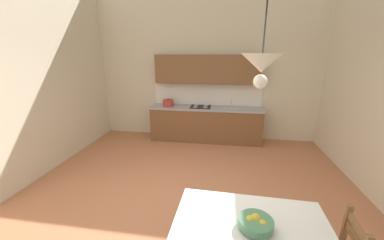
{
  "coord_description": "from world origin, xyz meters",
  "views": [
    {
      "loc": [
        0.52,
        -2.66,
        2.23
      ],
      "look_at": [
        -0.09,
        1.3,
        1.02
      ],
      "focal_mm": 20.68,
      "sensor_mm": 36.0,
      "label": 1
    }
  ],
  "objects_px": {
    "dining_table": "(250,238)",
    "pendant_lamp": "(262,64)",
    "fruit_bowl": "(256,223)",
    "kitchen_cabinetry": "(206,109)"
  },
  "relations": [
    {
      "from": "kitchen_cabinetry",
      "to": "fruit_bowl",
      "type": "bearing_deg",
      "value": -78.46
    },
    {
      "from": "dining_table",
      "to": "pendant_lamp",
      "type": "relative_size",
      "value": 1.78
    },
    {
      "from": "pendant_lamp",
      "to": "fruit_bowl",
      "type": "bearing_deg",
      "value": -68.53
    },
    {
      "from": "kitchen_cabinetry",
      "to": "pendant_lamp",
      "type": "xyz_separation_m",
      "value": [
        0.75,
        -3.79,
        1.3
      ]
    },
    {
      "from": "kitchen_cabinetry",
      "to": "dining_table",
      "type": "bearing_deg",
      "value": -78.84
    },
    {
      "from": "kitchen_cabinetry",
      "to": "fruit_bowl",
      "type": "relative_size",
      "value": 9.57
    },
    {
      "from": "kitchen_cabinetry",
      "to": "dining_table",
      "type": "distance_m",
      "value": 3.98
    },
    {
      "from": "fruit_bowl",
      "to": "pendant_lamp",
      "type": "xyz_separation_m",
      "value": [
        -0.05,
        0.13,
        1.34
      ]
    },
    {
      "from": "dining_table",
      "to": "fruit_bowl",
      "type": "xyz_separation_m",
      "value": [
        0.03,
        -0.01,
        0.19
      ]
    },
    {
      "from": "kitchen_cabinetry",
      "to": "dining_table",
      "type": "relative_size",
      "value": 2.0
    }
  ]
}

